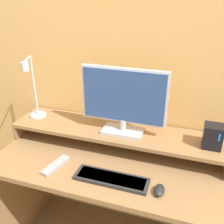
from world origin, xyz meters
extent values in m
cube|color=#E5AD60|center=(0.00, 0.64, 1.25)|extent=(6.00, 0.05, 2.50)
cube|color=olive|center=(0.00, 0.30, 0.71)|extent=(1.27, 0.60, 0.03)
cube|color=olive|center=(-0.62, 0.30, 0.35)|extent=(0.03, 0.60, 0.69)
cube|color=olive|center=(-0.63, 0.46, 0.77)|extent=(0.02, 0.28, 0.09)
cube|color=olive|center=(0.00, 0.46, 0.82)|extent=(1.27, 0.28, 0.02)
cube|color=#BCBCC1|center=(0.05, 0.44, 0.84)|extent=(0.24, 0.13, 0.02)
cylinder|color=#BCBCC1|center=(0.05, 0.44, 0.89)|extent=(0.04, 0.04, 0.06)
cube|color=silver|center=(0.05, 0.45, 1.07)|extent=(0.49, 0.02, 0.32)
cube|color=#2D4C8C|center=(0.05, 0.44, 1.07)|extent=(0.46, 0.01, 0.29)
cylinder|color=silver|center=(-0.54, 0.48, 0.84)|extent=(0.11, 0.11, 0.01)
cylinder|color=silver|center=(-0.54, 0.48, 1.04)|extent=(0.01, 0.01, 0.39)
cylinder|color=silver|center=(-0.52, 0.42, 1.23)|extent=(0.05, 0.12, 0.01)
cylinder|color=silver|center=(-0.50, 0.36, 1.21)|extent=(0.04, 0.04, 0.05)
cube|color=black|center=(0.54, 0.44, 0.90)|extent=(0.10, 0.09, 0.13)
cube|color=#1972F2|center=(0.57, 0.40, 0.92)|extent=(0.01, 0.00, 0.04)
cube|color=#282828|center=(0.08, 0.15, 0.73)|extent=(0.38, 0.11, 0.02)
cube|color=black|center=(0.08, 0.15, 0.74)|extent=(0.35, 0.09, 0.01)
ellipsoid|color=black|center=(0.32, 0.13, 0.74)|extent=(0.05, 0.08, 0.04)
cube|color=#99999E|center=(-0.25, 0.16, 0.73)|extent=(0.09, 0.19, 0.02)
camera|label=1|loc=(0.40, -0.84, 1.62)|focal=42.00mm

